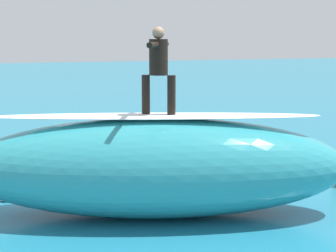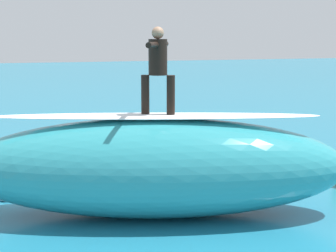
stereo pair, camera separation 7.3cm
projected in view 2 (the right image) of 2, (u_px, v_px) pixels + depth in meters
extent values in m
plane|color=teal|center=(108.00, 187.00, 13.06)|extent=(120.00, 120.00, 0.00)
ellipsoid|color=teal|center=(155.00, 167.00, 10.89)|extent=(7.97, 4.42, 1.96)
ellipsoid|color=white|center=(155.00, 116.00, 10.73)|extent=(6.44, 2.63, 0.08)
ellipsoid|color=#EAE5C6|center=(158.00, 116.00, 10.73)|extent=(2.20, 1.50, 0.08)
cylinder|color=black|center=(145.00, 94.00, 10.71)|extent=(0.16, 0.16, 0.75)
cylinder|color=black|center=(171.00, 95.00, 10.61)|extent=(0.16, 0.16, 0.75)
cylinder|color=black|center=(158.00, 57.00, 10.54)|extent=(0.49, 0.49, 0.68)
sphere|color=tan|center=(158.00, 33.00, 10.47)|extent=(0.23, 0.23, 0.23)
cylinder|color=black|center=(152.00, 45.00, 10.03)|extent=(0.39, 0.59, 0.11)
cylinder|color=black|center=(163.00, 44.00, 10.97)|extent=(0.39, 0.59, 0.11)
ellipsoid|color=#33B2D1|center=(175.00, 166.00, 15.05)|extent=(2.48, 0.78, 0.08)
cylinder|color=black|center=(175.00, 159.00, 15.02)|extent=(0.87, 0.38, 0.30)
sphere|color=tan|center=(194.00, 156.00, 15.12)|extent=(0.21, 0.21, 0.21)
cylinder|color=black|center=(148.00, 164.00, 14.78)|extent=(0.72, 0.20, 0.13)
cylinder|color=black|center=(146.00, 162.00, 14.95)|extent=(0.72, 0.20, 0.13)
ellipsoid|color=white|center=(11.00, 196.00, 12.20)|extent=(0.78, 0.83, 0.08)
ellipsoid|color=white|center=(207.00, 154.00, 16.30)|extent=(0.86, 0.76, 0.16)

